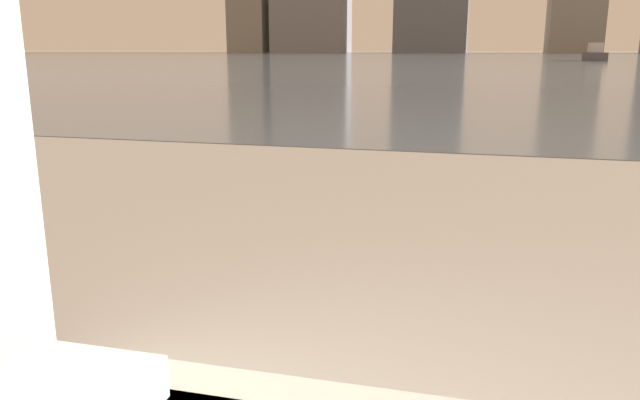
% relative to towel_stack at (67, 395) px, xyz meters
% --- Properties ---
extents(towel_stack, '(0.27, 0.20, 0.08)m').
position_rel_towel_stack_xyz_m(towel_stack, '(0.00, 0.00, 0.00)').
color(towel_stack, white).
rests_on(towel_stack, bathtub).
extents(harbor_water, '(180.00, 110.00, 0.01)m').
position_rel_towel_stack_xyz_m(harbor_water, '(0.12, 61.26, -0.60)').
color(harbor_water, slate).
rests_on(harbor_water, ground_plane).
extents(harbor_boat_3, '(1.42, 3.88, 1.44)m').
position_rel_towel_stack_xyz_m(harbor_boat_3, '(9.15, 55.13, -0.08)').
color(harbor_boat_3, '#4C4C51').
rests_on(harbor_boat_3, harbor_water).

